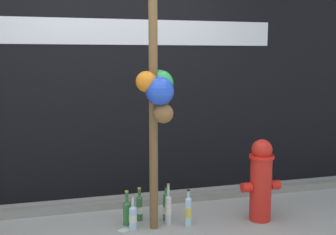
{
  "coord_description": "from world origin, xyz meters",
  "views": [
    {
      "loc": [
        -0.63,
        -3.17,
        1.58
      ],
      "look_at": [
        0.38,
        0.47,
        1.04
      ],
      "focal_mm": 44.97,
      "sensor_mm": 36.0,
      "label": 1
    }
  ],
  "objects_px": {
    "bottle_1": "(188,211)",
    "bottle_5": "(166,207)",
    "bottle_0": "(127,212)",
    "bottle_2": "(168,208)",
    "memorial_post": "(156,63)",
    "fire_hydrant": "(261,180)",
    "bottle_3": "(139,207)",
    "bottle_4": "(133,217)"
  },
  "relations": [
    {
      "from": "memorial_post",
      "to": "bottle_0",
      "type": "height_order",
      "value": "memorial_post"
    },
    {
      "from": "bottle_2",
      "to": "bottle_3",
      "type": "relative_size",
      "value": 1.19
    },
    {
      "from": "bottle_5",
      "to": "memorial_post",
      "type": "bearing_deg",
      "value": -126.71
    },
    {
      "from": "fire_hydrant",
      "to": "bottle_4",
      "type": "distance_m",
      "value": 1.28
    },
    {
      "from": "memorial_post",
      "to": "bottle_5",
      "type": "height_order",
      "value": "memorial_post"
    },
    {
      "from": "fire_hydrant",
      "to": "bottle_3",
      "type": "distance_m",
      "value": 1.21
    },
    {
      "from": "fire_hydrant",
      "to": "bottle_4",
      "type": "bearing_deg",
      "value": 174.97
    },
    {
      "from": "bottle_0",
      "to": "bottle_2",
      "type": "xyz_separation_m",
      "value": [
        0.38,
        -0.08,
        0.02
      ]
    },
    {
      "from": "bottle_3",
      "to": "bottle_1",
      "type": "bearing_deg",
      "value": -30.47
    },
    {
      "from": "fire_hydrant",
      "to": "bottle_3",
      "type": "xyz_separation_m",
      "value": [
        -1.14,
        0.29,
        -0.27
      ]
    },
    {
      "from": "bottle_1",
      "to": "bottle_3",
      "type": "relative_size",
      "value": 1.06
    },
    {
      "from": "bottle_3",
      "to": "bottle_4",
      "type": "distance_m",
      "value": 0.21
    },
    {
      "from": "fire_hydrant",
      "to": "bottle_0",
      "type": "bearing_deg",
      "value": 170.17
    },
    {
      "from": "fire_hydrant",
      "to": "bottle_1",
      "type": "xyz_separation_m",
      "value": [
        -0.72,
        0.05,
        -0.26
      ]
    },
    {
      "from": "bottle_3",
      "to": "fire_hydrant",
      "type": "bearing_deg",
      "value": -14.45
    },
    {
      "from": "bottle_0",
      "to": "bottle_4",
      "type": "bearing_deg",
      "value": -71.87
    },
    {
      "from": "bottle_0",
      "to": "bottle_2",
      "type": "height_order",
      "value": "bottle_2"
    },
    {
      "from": "bottle_1",
      "to": "bottle_0",
      "type": "bearing_deg",
      "value": 162.65
    },
    {
      "from": "bottle_4",
      "to": "memorial_post",
      "type": "bearing_deg",
      "value": -13.5
    },
    {
      "from": "bottle_4",
      "to": "bottle_5",
      "type": "relative_size",
      "value": 0.92
    },
    {
      "from": "bottle_2",
      "to": "bottle_5",
      "type": "relative_size",
      "value": 1.15
    },
    {
      "from": "bottle_0",
      "to": "bottle_3",
      "type": "height_order",
      "value": "bottle_0"
    },
    {
      "from": "fire_hydrant",
      "to": "bottle_0",
      "type": "distance_m",
      "value": 1.32
    },
    {
      "from": "fire_hydrant",
      "to": "bottle_4",
      "type": "relative_size",
      "value": 2.55
    },
    {
      "from": "bottle_2",
      "to": "fire_hydrant",
      "type": "bearing_deg",
      "value": -8.77
    },
    {
      "from": "memorial_post",
      "to": "fire_hydrant",
      "type": "distance_m",
      "value": 1.52
    },
    {
      "from": "bottle_0",
      "to": "bottle_5",
      "type": "distance_m",
      "value": 0.39
    },
    {
      "from": "memorial_post",
      "to": "bottle_3",
      "type": "bearing_deg",
      "value": 116.19
    },
    {
      "from": "bottle_1",
      "to": "bottle_5",
      "type": "height_order",
      "value": "bottle_1"
    },
    {
      "from": "bottle_0",
      "to": "bottle_3",
      "type": "bearing_deg",
      "value": 28.16
    },
    {
      "from": "bottle_0",
      "to": "bottle_3",
      "type": "relative_size",
      "value": 1.01
    },
    {
      "from": "bottle_4",
      "to": "bottle_0",
      "type": "bearing_deg",
      "value": 108.13
    },
    {
      "from": "memorial_post",
      "to": "bottle_1",
      "type": "distance_m",
      "value": 1.42
    },
    {
      "from": "memorial_post",
      "to": "bottle_5",
      "type": "bearing_deg",
      "value": 53.29
    },
    {
      "from": "memorial_post",
      "to": "bottle_1",
      "type": "xyz_separation_m",
      "value": [
        0.3,
        -0.01,
        -1.38
      ]
    },
    {
      "from": "memorial_post",
      "to": "bottle_4",
      "type": "bearing_deg",
      "value": 166.5
    },
    {
      "from": "memorial_post",
      "to": "bottle_3",
      "type": "distance_m",
      "value": 1.42
    },
    {
      "from": "memorial_post",
      "to": "bottle_0",
      "type": "bearing_deg",
      "value": 147.02
    },
    {
      "from": "bottle_2",
      "to": "bottle_3",
      "type": "xyz_separation_m",
      "value": [
        -0.25,
        0.16,
        -0.02
      ]
    },
    {
      "from": "bottle_0",
      "to": "bottle_3",
      "type": "distance_m",
      "value": 0.15
    },
    {
      "from": "bottle_1",
      "to": "bottle_3",
      "type": "bearing_deg",
      "value": 149.53
    },
    {
      "from": "bottle_1",
      "to": "bottle_2",
      "type": "bearing_deg",
      "value": 152.23
    }
  ]
}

